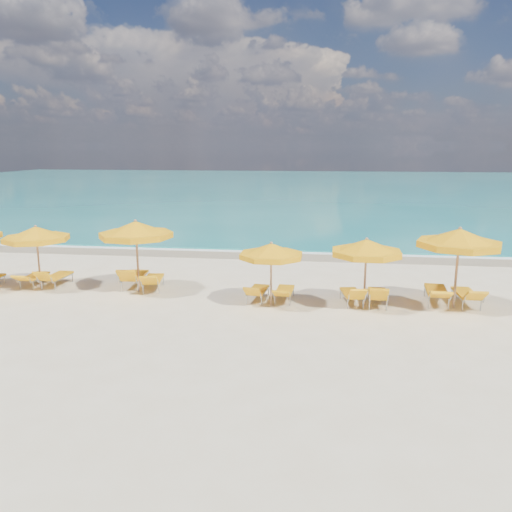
# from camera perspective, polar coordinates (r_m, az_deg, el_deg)

# --- Properties ---
(ground_plane) EXTENTS (120.00, 120.00, 0.00)m
(ground_plane) POSITION_cam_1_polar(r_m,az_deg,el_deg) (16.62, -0.68, -5.15)
(ground_plane) COLOR beige
(ocean) EXTENTS (120.00, 80.00, 0.30)m
(ocean) POSITION_cam_1_polar(r_m,az_deg,el_deg) (63.92, 5.51, 7.84)
(ocean) COLOR #157876
(ocean) RESTS_ON ground
(wet_sand_band) EXTENTS (120.00, 2.60, 0.01)m
(wet_sand_band) POSITION_cam_1_polar(r_m,az_deg,el_deg) (23.73, 1.86, 0.20)
(wet_sand_band) COLOR tan
(wet_sand_band) RESTS_ON ground
(foam_line) EXTENTS (120.00, 1.20, 0.03)m
(foam_line) POSITION_cam_1_polar(r_m,az_deg,el_deg) (24.51, 2.05, 0.59)
(foam_line) COLOR white
(foam_line) RESTS_ON ground
(whitecap_near) EXTENTS (14.00, 0.36, 0.05)m
(whitecap_near) POSITION_cam_1_polar(r_m,az_deg,el_deg) (34.09, -6.62, 3.86)
(whitecap_near) COLOR white
(whitecap_near) RESTS_ON ground
(whitecap_far) EXTENTS (18.00, 0.30, 0.05)m
(whitecap_far) POSITION_cam_1_polar(r_m,az_deg,el_deg) (40.41, 15.66, 4.81)
(whitecap_far) COLOR white
(whitecap_far) RESTS_ON ground
(umbrella_2) EXTENTS (2.48, 2.48, 2.31)m
(umbrella_2) POSITION_cam_1_polar(r_m,az_deg,el_deg) (19.28, -23.84, 2.27)
(umbrella_2) COLOR tan
(umbrella_2) RESTS_ON ground
(umbrella_3) EXTENTS (3.03, 3.03, 2.57)m
(umbrella_3) POSITION_cam_1_polar(r_m,az_deg,el_deg) (17.66, -13.56, 2.88)
(umbrella_3) COLOR tan
(umbrella_3) RESTS_ON ground
(umbrella_4) EXTENTS (2.72, 2.72, 2.09)m
(umbrella_4) POSITION_cam_1_polar(r_m,az_deg,el_deg) (15.70, 1.75, 0.54)
(umbrella_4) COLOR tan
(umbrella_4) RESTS_ON ground
(umbrella_5) EXTENTS (2.96, 2.96, 2.27)m
(umbrella_5) POSITION_cam_1_polar(r_m,az_deg,el_deg) (15.81, 12.51, 0.89)
(umbrella_5) COLOR tan
(umbrella_5) RESTS_ON ground
(umbrella_6) EXTENTS (2.70, 2.70, 2.61)m
(umbrella_6) POSITION_cam_1_polar(r_m,az_deg,el_deg) (16.60, 22.22, 1.82)
(umbrella_6) COLOR tan
(umbrella_6) RESTS_ON ground
(lounger_2_left) EXTENTS (0.58, 1.70, 0.66)m
(lounger_2_left) POSITION_cam_1_polar(r_m,az_deg,el_deg) (20.08, -24.01, -2.56)
(lounger_2_left) COLOR #A5A8AD
(lounger_2_left) RESTS_ON ground
(lounger_2_right) EXTENTS (0.66, 1.77, 0.81)m
(lounger_2_right) POSITION_cam_1_polar(r_m,az_deg,el_deg) (19.68, -21.83, -2.60)
(lounger_2_right) COLOR #A5A8AD
(lounger_2_right) RESTS_ON ground
(lounger_3_left) EXTENTS (0.82, 1.98, 0.93)m
(lounger_3_left) POSITION_cam_1_polar(r_m,az_deg,el_deg) (18.70, -13.69, -2.73)
(lounger_3_left) COLOR #A5A8AD
(lounger_3_left) RESTS_ON ground
(lounger_3_right) EXTENTS (0.90, 1.89, 0.80)m
(lounger_3_right) POSITION_cam_1_polar(r_m,az_deg,el_deg) (18.21, -11.65, -3.11)
(lounger_3_right) COLOR #A5A8AD
(lounger_3_right) RESTS_ON ground
(lounger_4_left) EXTENTS (0.70, 1.69, 0.72)m
(lounger_4_left) POSITION_cam_1_polar(r_m,az_deg,el_deg) (16.62, 0.18, -4.42)
(lounger_4_left) COLOR #A5A8AD
(lounger_4_left) RESTS_ON ground
(lounger_4_right) EXTENTS (0.63, 1.72, 0.66)m
(lounger_4_right) POSITION_cam_1_polar(r_m,az_deg,el_deg) (16.57, 3.25, -4.49)
(lounger_4_right) COLOR #A5A8AD
(lounger_4_right) RESTS_ON ground
(lounger_5_left) EXTENTS (0.81, 1.69, 0.79)m
(lounger_5_left) POSITION_cam_1_polar(r_m,az_deg,el_deg) (16.52, 10.89, -4.73)
(lounger_5_left) COLOR #A5A8AD
(lounger_5_left) RESTS_ON ground
(lounger_5_right) EXTENTS (0.67, 1.72, 0.85)m
(lounger_5_right) POSITION_cam_1_polar(r_m,az_deg,el_deg) (16.59, 13.69, -4.75)
(lounger_5_right) COLOR #A5A8AD
(lounger_5_right) RESTS_ON ground
(lounger_6_left) EXTENTS (0.85, 2.10, 0.77)m
(lounger_6_left) POSITION_cam_1_polar(r_m,az_deg,el_deg) (17.32, 19.91, -4.35)
(lounger_6_left) COLOR #A5A8AD
(lounger_6_left) RESTS_ON ground
(lounger_6_right) EXTENTS (0.68, 1.85, 0.80)m
(lounger_6_right) POSITION_cam_1_polar(r_m,az_deg,el_deg) (17.46, 22.88, -4.52)
(lounger_6_right) COLOR #A5A8AD
(lounger_6_right) RESTS_ON ground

